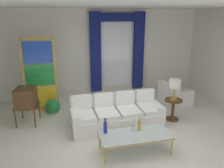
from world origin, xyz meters
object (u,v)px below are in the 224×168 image
object	(u,v)px
bottle_blue_decanter	(139,125)
vintage_tv	(26,98)
coffee_table	(135,136)
round_side_table	(173,108)
stained_glass_divider	(40,77)
bottle_amber_squat	(134,126)
armchair_white	(174,98)
bottle_crystal_tall	(105,127)
couch_white_long	(116,114)
table_lamp_brass	(175,84)
peacock_figurine	(53,108)

from	to	relation	value
bottle_blue_decanter	vintage_tv	xyz separation A→B (m)	(-2.51, 1.76, 0.20)
coffee_table	round_side_table	world-z (taller)	round_side_table
stained_glass_divider	round_side_table	bearing A→B (deg)	-23.34
coffee_table	stained_glass_divider	distance (m)	3.48
bottle_amber_squat	armchair_white	xyz separation A→B (m)	(1.99, 1.94, -0.24)
bottle_blue_decanter	bottle_crystal_tall	world-z (taller)	bottle_crystal_tall
couch_white_long	bottle_blue_decanter	xyz separation A→B (m)	(0.24, -1.11, 0.22)
bottle_crystal_tall	stained_glass_divider	xyz separation A→B (m)	(-1.44, 2.53, 0.51)
vintage_tv	armchair_white	distance (m)	4.40
stained_glass_divider	bottle_blue_decanter	bearing A→B (deg)	-49.91
vintage_tv	round_side_table	distance (m)	3.96
coffee_table	armchair_white	bearing A→B (deg)	46.02
bottle_crystal_tall	round_side_table	xyz separation A→B (m)	(2.11, 1.00, -0.20)
armchair_white	table_lamp_brass	xyz separation A→B (m)	(-0.50, -0.87, 0.74)
vintage_tv	armchair_white	world-z (taller)	vintage_tv
bottle_blue_decanter	stained_glass_divider	world-z (taller)	stained_glass_divider
stained_glass_divider	table_lamp_brass	world-z (taller)	stained_glass_divider
bottle_crystal_tall	stained_glass_divider	size ratio (longest dim) A/B	0.16
bottle_blue_decanter	bottle_amber_squat	xyz separation A→B (m)	(-0.12, -0.01, 0.00)
bottle_blue_decanter	bottle_crystal_tall	size ratio (longest dim) A/B	0.87
bottle_blue_decanter	couch_white_long	bearing A→B (deg)	102.30
vintage_tv	armchair_white	xyz separation A→B (m)	(4.37, 0.17, -0.44)
stained_glass_divider	table_lamp_brass	bearing A→B (deg)	-23.34
bottle_blue_decanter	round_side_table	distance (m)	1.74
couch_white_long	armchair_white	distance (m)	2.26
couch_white_long	armchair_white	size ratio (longest dim) A/B	2.36
armchair_white	table_lamp_brass	world-z (taller)	table_lamp_brass
couch_white_long	round_side_table	bearing A→B (deg)	-1.75
coffee_table	bottle_blue_decanter	bearing A→B (deg)	45.87
stained_glass_divider	bottle_amber_squat	bearing A→B (deg)	-51.70
bottle_blue_decanter	stained_glass_divider	size ratio (longest dim) A/B	0.14
vintage_tv	couch_white_long	bearing A→B (deg)	-16.05
vintage_tv	bottle_blue_decanter	bearing A→B (deg)	-35.04
bottle_crystal_tall	couch_white_long	bearing A→B (deg)	64.66
bottle_crystal_tall	armchair_white	size ratio (longest dim) A/B	0.35
bottle_blue_decanter	stained_glass_divider	xyz separation A→B (m)	(-2.18, 2.59, 0.53)
bottle_crystal_tall	armchair_white	world-z (taller)	armchair_white
round_side_table	bottle_blue_decanter	bearing A→B (deg)	-142.26
coffee_table	bottle_blue_decanter	distance (m)	0.25
bottle_crystal_tall	bottle_amber_squat	xyz separation A→B (m)	(0.61, -0.07, -0.02)
bottle_crystal_tall	peacock_figurine	xyz separation A→B (m)	(-1.14, 2.10, -0.33)
peacock_figurine	table_lamp_brass	size ratio (longest dim) A/B	1.05
peacock_figurine	table_lamp_brass	distance (m)	3.52
coffee_table	peacock_figurine	bearing A→B (deg)	127.08
vintage_tv	armchair_white	bearing A→B (deg)	2.25
bottle_blue_decanter	armchair_white	xyz separation A→B (m)	(1.86, 1.93, -0.24)
bottle_amber_squat	armchair_white	world-z (taller)	armchair_white
peacock_figurine	round_side_table	world-z (taller)	round_side_table
couch_white_long	round_side_table	size ratio (longest dim) A/B	3.98
armchair_white	stained_glass_divider	size ratio (longest dim) A/B	0.46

